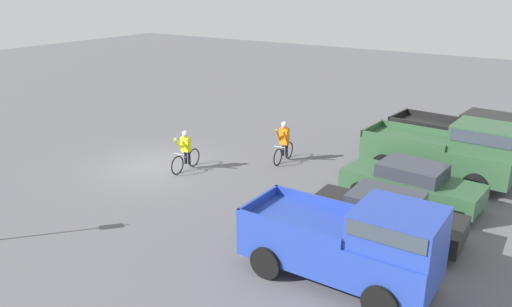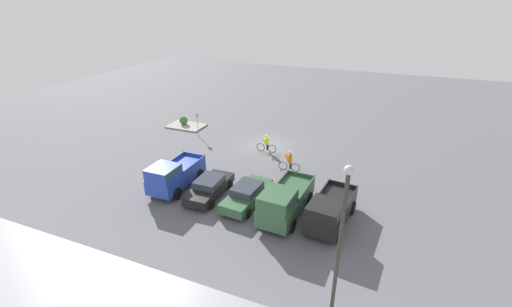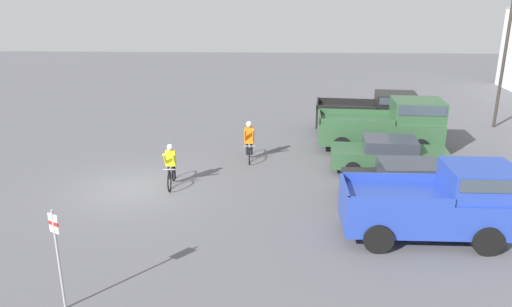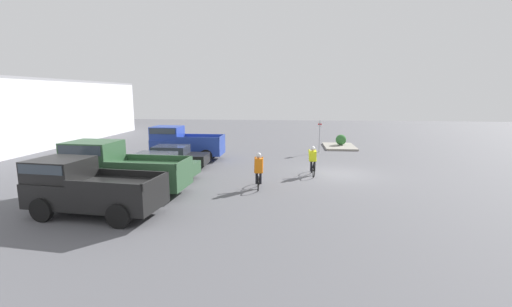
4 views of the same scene
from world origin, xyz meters
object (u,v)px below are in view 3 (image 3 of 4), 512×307
object	(u,v)px
pickup_truck_0	(373,112)
fire_lane_sign	(57,251)
sedan_0	(389,155)
cyclist_1	(249,141)
cyclist_0	(171,165)
pickup_truck_1	(390,124)
sedan_1	(408,181)
pickup_truck_2	(440,201)
lamppost	(506,45)

from	to	relation	value
pickup_truck_0	fire_lane_sign	distance (m)	17.91
sedan_0	cyclist_1	xyz separation A→B (m)	(-1.20, -5.68, 0.15)
cyclist_0	pickup_truck_1	bearing A→B (deg)	116.75
sedan_1	fire_lane_sign	bearing A→B (deg)	-55.07
cyclist_0	cyclist_1	world-z (taller)	cyclist_1
cyclist_0	fire_lane_sign	size ratio (longest dim) A/B	0.72
fire_lane_sign	sedan_1	bearing A→B (deg)	124.93
sedan_1	cyclist_0	world-z (taller)	cyclist_0
pickup_truck_2	sedan_1	bearing A→B (deg)	-176.44
sedan_1	lamppost	world-z (taller)	lamppost
sedan_1	pickup_truck_2	xyz separation A→B (m)	(2.80, 0.17, 0.49)
sedan_0	sedan_1	distance (m)	2.80
pickup_truck_2	fire_lane_sign	bearing A→B (deg)	-68.40
pickup_truck_0	pickup_truck_1	xyz separation A→B (m)	(2.79, 0.25, 0.12)
pickup_truck_0	pickup_truck_1	distance (m)	2.80
pickup_truck_0	lamppost	distance (m)	7.57
cyclist_1	cyclist_0	bearing A→B (deg)	-42.72
pickup_truck_0	sedan_0	bearing A→B (deg)	-3.74
fire_lane_sign	lamppost	distance (m)	23.44
cyclist_0	lamppost	bearing A→B (deg)	119.50
pickup_truck_0	lamppost	xyz separation A→B (m)	(-1.43, 6.70, 3.22)
pickup_truck_1	lamppost	size ratio (longest dim) A/B	0.75
cyclist_1	lamppost	distance (m)	14.42
pickup_truck_0	cyclist_1	world-z (taller)	pickup_truck_0
pickup_truck_1	sedan_1	size ratio (longest dim) A/B	1.24
sedan_0	cyclist_0	world-z (taller)	cyclist_0
pickup_truck_1	cyclist_0	world-z (taller)	pickup_truck_1
pickup_truck_2	fire_lane_sign	distance (m)	10.41
cyclist_1	pickup_truck_0	bearing A→B (deg)	125.76
sedan_1	lamppost	xyz separation A→B (m)	(-9.79, 7.00, 3.63)
pickup_truck_2	fire_lane_sign	world-z (taller)	fire_lane_sign
pickup_truck_1	lamppost	bearing A→B (deg)	123.14
pickup_truck_1	pickup_truck_2	bearing A→B (deg)	-2.48
pickup_truck_2	cyclist_0	bearing A→B (deg)	-113.66
sedan_1	lamppost	bearing A→B (deg)	144.44
pickup_truck_0	sedan_0	xyz separation A→B (m)	(5.56, -0.36, -0.39)
sedan_0	cyclist_1	world-z (taller)	cyclist_1
pickup_truck_0	cyclist_0	xyz separation A→B (m)	(7.35, -8.81, -0.31)
pickup_truck_2	cyclist_0	distance (m)	9.50
sedan_0	lamppost	xyz separation A→B (m)	(-6.99, 7.07, 3.61)
pickup_truck_1	fire_lane_sign	distance (m)	15.80
sedan_0	cyclist_1	size ratio (longest dim) A/B	2.70
pickup_truck_1	sedan_0	distance (m)	2.88
cyclist_0	cyclist_1	distance (m)	4.08
lamppost	fire_lane_sign	bearing A→B (deg)	-45.13
sedan_1	pickup_truck_2	size ratio (longest dim) A/B	0.92
pickup_truck_0	fire_lane_sign	xyz separation A→B (m)	(14.99, -9.79, 0.41)
pickup_truck_0	sedan_1	distance (m)	8.37
pickup_truck_0	sedan_0	size ratio (longest dim) A/B	1.08
pickup_truck_2	cyclist_1	distance (m)	9.03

